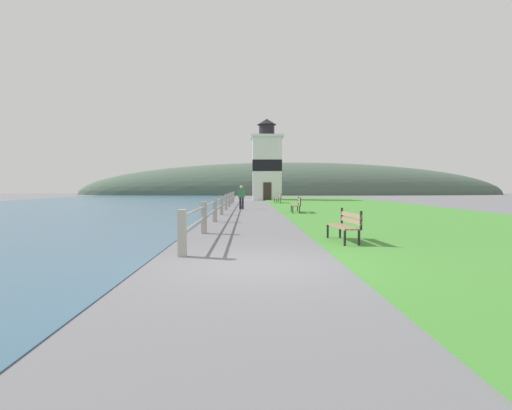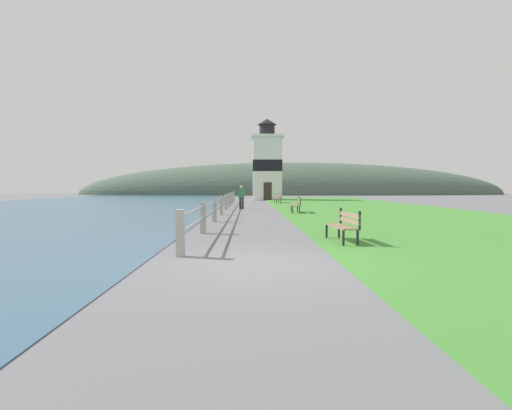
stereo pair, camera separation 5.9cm
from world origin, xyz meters
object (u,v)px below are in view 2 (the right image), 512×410
object	(u,v)px
park_bench_midway	(297,204)
person_strolling	(241,196)
lighthouse	(267,164)
park_bench_near	(344,224)
park_bench_far	(279,198)

from	to	relation	value
park_bench_midway	person_strolling	size ratio (longest dim) A/B	1.11
lighthouse	park_bench_near	bearing A→B (deg)	-89.06
park_bench_near	lighthouse	distance (m)	34.84
park_bench_near	park_bench_midway	world-z (taller)	same
park_bench_near	park_bench_far	world-z (taller)	same
lighthouse	person_strolling	xyz separation A→B (m)	(-2.56, -18.08, -3.17)
lighthouse	person_strolling	distance (m)	18.53
park_bench_near	person_strolling	xyz separation A→B (m)	(-3.13, 16.58, 0.34)
park_bench_midway	person_strolling	xyz separation A→B (m)	(-3.27, 4.50, 0.34)
park_bench_far	park_bench_near	bearing A→B (deg)	88.46
park_bench_midway	lighthouse	bearing A→B (deg)	-84.79
park_bench_far	park_bench_midway	bearing A→B (deg)	88.91
park_bench_far	person_strolling	distance (m)	9.42
park_bench_far	lighthouse	distance (m)	9.90
park_bench_far	lighthouse	xyz separation A→B (m)	(-0.64, 9.23, 3.51)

